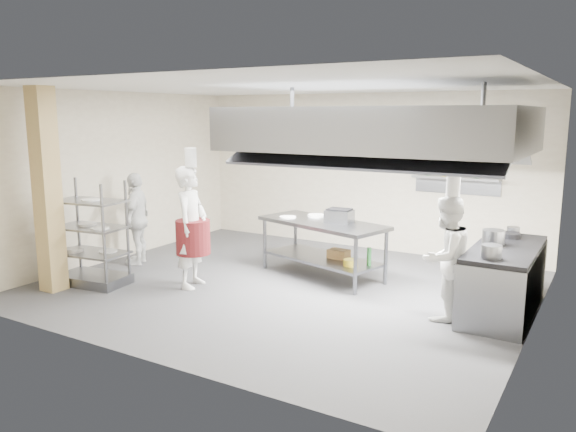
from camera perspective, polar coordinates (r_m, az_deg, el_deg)
The scene contains 23 objects.
floor at distance 8.67m, azimuth -0.36°, elevation -7.16°, with size 7.00×7.00×0.00m, color #3B3B3E.
ceiling at distance 8.28m, azimuth -0.39°, elevation 13.06°, with size 7.00×7.00×0.00m, color silver.
wall_back at distance 11.01m, azimuth 7.72°, elevation 4.48°, with size 7.00×7.00×0.00m, color #B9AD93.
wall_left at distance 10.57m, azimuth -16.91°, elevation 3.88°, with size 6.00×6.00×0.00m, color #B9AD93.
wall_right at distance 7.21m, azimuth 24.20°, elevation 0.59°, with size 6.00×6.00×0.00m, color #B9AD93.
column at distance 8.91m, azimuth -23.28°, elevation 2.36°, with size 0.30×0.30×3.00m, color tan.
exhaust_hood at distance 8.05m, azimuth 9.17°, elevation 8.73°, with size 4.00×2.50×0.60m, color slate.
hood_strip_a at distance 8.44m, azimuth 3.37°, elevation 6.74°, with size 1.60×0.12×0.04m, color white.
hood_strip_b at distance 7.78m, azimuth 15.30°, elevation 6.09°, with size 1.60×0.12×0.04m, color white.
wall_shelf at distance 10.29m, azimuth 16.65°, elevation 3.73°, with size 1.50×0.28×0.04m, color slate.
island at distance 9.11m, azimuth 3.51°, elevation -3.34°, with size 2.14×0.89×0.91m, color gray, non-canonical shape.
island_worktop at distance 9.02m, azimuth 3.54°, elevation -0.72°, with size 2.14×0.89×0.06m, color slate.
island_undershelf at distance 9.15m, azimuth 3.50°, elevation -4.28°, with size 1.97×0.80×0.04m, color slate.
pass_rack at distance 9.12m, azimuth -19.43°, elevation -1.64°, with size 1.08×0.63×1.62m, color slate, non-canonical shape.
cooking_range at distance 7.98m, azimuth 21.05°, elevation -6.27°, with size 0.80×2.00×0.84m, color slate.
range_top at distance 7.87m, azimuth 21.26°, elevation -3.13°, with size 0.78×1.96×0.06m, color black.
chef_head at distance 8.58m, azimuth -9.78°, elevation -1.13°, with size 0.67×0.44×1.85m, color silver.
chef_line at distance 7.42m, azimuth 15.70°, elevation -4.14°, with size 0.78×0.61×1.61m, color silver.
chef_plating at distance 10.14m, azimuth -15.09°, elevation -0.25°, with size 0.94×0.39×1.61m, color white.
griddle at distance 8.92m, azimuth 5.24°, elevation -0.03°, with size 0.40×0.31×0.20m, color slate.
wicker_basket at distance 9.06m, azimuth 5.17°, elevation -3.85°, with size 0.33×0.22×0.14m, color olive.
stockpot at distance 7.90m, azimuth 20.14°, elevation -2.05°, with size 0.29×0.29×0.20m, color gray.
plate_stack at distance 9.18m, azimuth -19.32°, elevation -3.39°, with size 0.28×0.28×0.05m, color white.
Camera 1 is at (4.26, -7.09, 2.61)m, focal length 35.00 mm.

